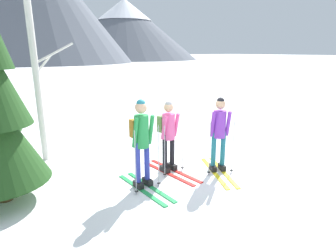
# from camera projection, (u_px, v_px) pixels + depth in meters

# --- Properties ---
(ground_plane) EXTENTS (400.00, 400.00, 0.00)m
(ground_plane) POSITION_uv_depth(u_px,v_px,m) (170.00, 178.00, 6.06)
(ground_plane) COLOR white
(skier_in_green) EXTENTS (0.61, 1.64, 1.80)m
(skier_in_green) POSITION_uv_depth(u_px,v_px,m) (141.00, 139.00, 5.40)
(skier_in_green) COLOR green
(skier_in_green) RESTS_ON ground
(skier_in_pink) EXTENTS (0.60, 1.69, 1.64)m
(skier_in_pink) POSITION_uv_depth(u_px,v_px,m) (168.00, 133.00, 6.18)
(skier_in_pink) COLOR red
(skier_in_pink) RESTS_ON ground
(skier_in_purple) EXTENTS (0.91, 1.67, 1.71)m
(skier_in_purple) POSITION_uv_depth(u_px,v_px,m) (219.00, 132.00, 6.17)
(skier_in_purple) COLOR yellow
(skier_in_purple) RESTS_ON ground
(birch_tree_tall) EXTENTS (1.03, 0.46, 3.79)m
(birch_tree_tall) POSITION_uv_depth(u_px,v_px,m) (38.00, 83.00, 6.61)
(birch_tree_tall) COLOR silver
(birch_tree_tall) RESTS_ON ground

